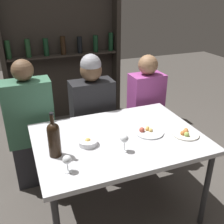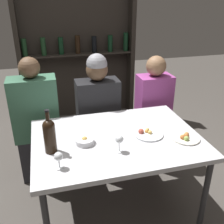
% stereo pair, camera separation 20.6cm
% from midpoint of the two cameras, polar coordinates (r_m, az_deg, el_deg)
% --- Properties ---
extents(ground_plane, '(10.00, 10.00, 0.00)m').
position_cam_midpoint_polar(ground_plane, '(2.47, -1.31, -20.20)').
color(ground_plane, '#47423D').
extents(dining_table, '(1.27, 0.91, 0.73)m').
position_cam_midpoint_polar(dining_table, '(2.05, -1.49, -6.90)').
color(dining_table, silver).
rests_on(dining_table, ground_plane).
extents(wine_rack_wall, '(1.61, 0.21, 2.38)m').
position_cam_midpoint_polar(wine_rack_wall, '(3.72, -12.58, 16.11)').
color(wine_rack_wall, '#28231E').
rests_on(wine_rack_wall, ground_plane).
extents(wine_bottle, '(0.08, 0.08, 0.32)m').
position_cam_midpoint_polar(wine_bottle, '(1.80, -15.78, -5.53)').
color(wine_bottle, black).
rests_on(wine_bottle, dining_table).
extents(wine_glass_0, '(0.06, 0.06, 0.13)m').
position_cam_midpoint_polar(wine_glass_0, '(1.81, -0.55, -6.10)').
color(wine_glass_0, silver).
rests_on(wine_glass_0, dining_table).
extents(wine_glass_1, '(0.06, 0.06, 0.11)m').
position_cam_midpoint_polar(wine_glass_1, '(1.67, -13.33, -10.35)').
color(wine_glass_1, silver).
rests_on(wine_glass_1, dining_table).
extents(food_plate_0, '(0.23, 0.23, 0.05)m').
position_cam_midpoint_polar(food_plate_0, '(2.08, 5.10, -4.35)').
color(food_plate_0, silver).
rests_on(food_plate_0, dining_table).
extents(food_plate_1, '(0.21, 0.21, 0.05)m').
position_cam_midpoint_polar(food_plate_1, '(2.09, 13.00, -4.66)').
color(food_plate_1, silver).
rests_on(food_plate_1, dining_table).
extents(snack_bowl, '(0.14, 0.14, 0.06)m').
position_cam_midpoint_polar(snack_bowl, '(1.93, -8.34, -6.62)').
color(snack_bowl, white).
rests_on(snack_bowl, dining_table).
extents(seated_person_left, '(0.43, 0.22, 1.24)m').
position_cam_midpoint_polar(seated_person_left, '(2.58, -19.40, -3.67)').
color(seated_person_left, '#26262B').
rests_on(seated_person_left, ground_plane).
extents(seated_person_center, '(0.41, 0.22, 1.23)m').
position_cam_midpoint_polar(seated_person_center, '(2.63, -6.49, -1.22)').
color(seated_person_center, '#26262B').
rests_on(seated_person_center, ground_plane).
extents(seated_person_right, '(0.35, 0.22, 1.18)m').
position_cam_midpoint_polar(seated_person_right, '(2.84, 5.20, 0.04)').
color(seated_person_right, '#26262B').
rests_on(seated_person_right, ground_plane).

